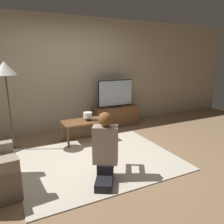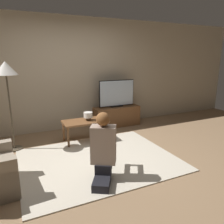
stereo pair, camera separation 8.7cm
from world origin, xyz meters
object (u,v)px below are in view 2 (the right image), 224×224
floor_lamp (6,75)px  person_kneeling (103,147)px  coffee_table (83,123)px  table_lamp (88,115)px  tv (117,93)px

floor_lamp → person_kneeling: size_ratio=1.67×
floor_lamp → person_kneeling: 2.20m
coffee_table → table_lamp: table_lamp is taller
coffee_table → person_kneeling: (-0.20, -1.53, 0.11)m
tv → coffee_table: (-1.08, -0.65, -0.44)m
tv → table_lamp: 1.21m
tv → table_lamp: size_ratio=5.13×
floor_lamp → table_lamp: (1.42, -0.14, -0.86)m
floor_lamp → table_lamp: floor_lamp is taller
floor_lamp → table_lamp: 1.67m
coffee_table → floor_lamp: 1.67m
coffee_table → person_kneeling: bearing=-97.6°
floor_lamp → tv: bearing=12.1°
coffee_table → table_lamp: 0.19m
tv → floor_lamp: bearing=-167.9°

